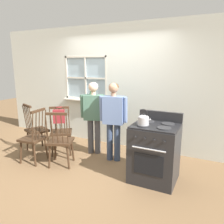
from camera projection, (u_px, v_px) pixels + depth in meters
The scene contains 12 objects.
ground_plane at pixel (82, 168), 3.96m from camera, with size 16.00×16.00×0.00m, color brown.
wall_back at pixel (117, 87), 4.88m from camera, with size 6.40×0.16×2.70m.
chair_by_window at pixel (61, 132), 4.52m from camera, with size 0.57×0.57×1.04m.
chair_near_wall at pixel (34, 138), 4.15m from camera, with size 0.45×0.46×1.04m.
chair_center_cluster at pixel (60, 141), 3.99m from camera, with size 0.54×0.53×1.04m.
chair_near_stove at pixel (36, 130), 4.65m from camera, with size 0.54×0.53×1.04m.
person_elderly_left at pixel (94, 112), 4.46m from camera, with size 0.54×0.33×1.49m.
person_teen_center at pixel (114, 115), 4.11m from camera, with size 0.55×0.28×1.51m.
stove at pixel (155, 152), 3.48m from camera, with size 0.71×0.68×1.08m.
kettle at pixel (143, 119), 3.32m from camera, with size 0.21×0.17×0.25m.
potted_plant at pixel (92, 96), 5.12m from camera, with size 0.14×0.14×0.34m.
handbag at pixel (59, 116), 4.20m from camera, with size 0.25×0.25×0.31m.
Camera 1 is at (2.10, -3.02, 1.85)m, focal length 35.00 mm.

